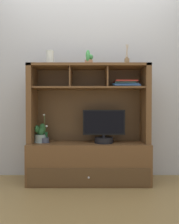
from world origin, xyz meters
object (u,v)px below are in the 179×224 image
(media_console, at_px, (90,147))
(potted_orchid, at_px, (46,139))
(magazine_stack_left, at_px, (126,84))
(potted_succulent, at_px, (89,59))
(potted_fern, at_px, (41,135))
(tv_monitor, at_px, (105,129))
(diffuser_bottle, at_px, (128,62))
(ceramic_vase, at_px, (51,58))

(media_console, distance_m, potted_orchid, 0.52)
(media_console, height_order, magazine_stack_left, media_console)
(media_console, relative_size, potted_succulent, 7.08)
(potted_fern, height_order, magazine_stack_left, magazine_stack_left)
(potted_orchid, distance_m, potted_succulent, 1.07)
(media_console, xyz_separation_m, tv_monitor, (0.18, -0.05, 0.22))
(magazine_stack_left, relative_size, potted_succulent, 1.78)
(tv_monitor, distance_m, potted_fern, 0.75)
(diffuser_bottle, relative_size, ceramic_vase, 1.53)
(tv_monitor, distance_m, ceramic_vase, 1.04)
(media_console, xyz_separation_m, diffuser_bottle, (0.45, 0.01, 1.01))
(potted_orchid, relative_size, magazine_stack_left, 0.96)
(potted_orchid, distance_m, potted_fern, 0.08)
(potted_fern, bearing_deg, ceramic_vase, -13.30)
(media_console, bearing_deg, potted_fern, 179.91)
(ceramic_vase, bearing_deg, diffuser_bottle, 2.55)
(magazine_stack_left, relative_size, diffuser_bottle, 1.38)
(tv_monitor, height_order, ceramic_vase, ceramic_vase)
(potted_orchid, xyz_separation_m, magazine_stack_left, (0.95, 0.01, 0.64))
(potted_orchid, bearing_deg, potted_succulent, 4.33)
(potted_fern, xyz_separation_m, magazine_stack_left, (1.00, -0.01, 0.60))
(magazine_stack_left, distance_m, ceramic_vase, 0.93)
(potted_fern, distance_m, magazine_stack_left, 1.17)
(potted_succulent, bearing_deg, potted_fern, -178.13)
(diffuser_bottle, bearing_deg, potted_fern, -179.33)
(ceramic_vase, bearing_deg, magazine_stack_left, 1.38)
(potted_succulent, bearing_deg, diffuser_bottle, -0.84)
(media_console, relative_size, potted_orchid, 4.14)
(potted_fern, height_order, ceramic_vase, ceramic_vase)
(potted_fern, bearing_deg, tv_monitor, -3.78)
(tv_monitor, height_order, potted_orchid, tv_monitor)
(potted_succulent, bearing_deg, ceramic_vase, -174.07)
(potted_orchid, distance_m, diffuser_bottle, 1.33)
(diffuser_bottle, bearing_deg, media_console, -178.36)
(potted_fern, xyz_separation_m, diffuser_bottle, (1.02, 0.01, 0.86))
(potted_orchid, height_order, diffuser_bottle, diffuser_bottle)
(diffuser_bottle, bearing_deg, potted_orchid, -178.08)
(potted_fern, bearing_deg, diffuser_bottle, 0.67)
(magazine_stack_left, distance_m, diffuser_bottle, 0.27)
(potted_fern, distance_m, potted_succulent, 1.06)
(potted_orchid, xyz_separation_m, ceramic_vase, (0.06, -0.01, 0.95))
(potted_orchid, distance_m, magazine_stack_left, 1.14)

